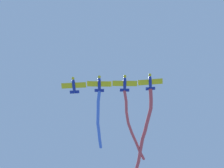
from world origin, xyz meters
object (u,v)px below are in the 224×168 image
object	(u,v)px
airplane_left_wing	(99,84)
airplane_right_wing	(125,83)
airplane_slot	(150,82)
airplane_lead	(74,85)

from	to	relation	value
airplane_left_wing	airplane_right_wing	xyz separation A→B (m)	(-1.66, 5.83, -0.30)
airplane_slot	airplane_right_wing	bearing A→B (deg)	-87.71
airplane_left_wing	airplane_lead	bearing A→B (deg)	-93.12
airplane_lead	airplane_right_wing	size ratio (longest dim) A/B	1.00
airplane_lead	airplane_slot	size ratio (longest dim) A/B	1.00
airplane_lead	airplane_right_wing	xyz separation A→B (m)	(-3.32, 11.67, 0.00)
airplane_lead	airplane_left_wing	world-z (taller)	airplane_left_wing
airplane_left_wing	airplane_slot	xyz separation A→B (m)	(-3.31, 11.65, 0.00)
airplane_lead	airplane_slot	bearing A→B (deg)	90.73
airplane_left_wing	airplane_right_wing	distance (m)	6.07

